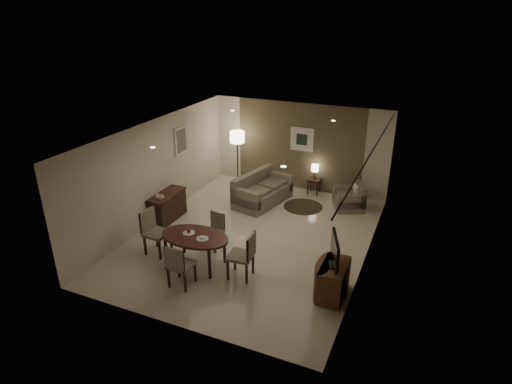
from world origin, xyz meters
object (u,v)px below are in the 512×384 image
at_px(floor_lamp, 238,159).
at_px(tv_cabinet, 333,280).
at_px(console_desk, 168,206).
at_px(side_table, 314,186).
at_px(chair_left, 157,233).
at_px(armchair, 349,197).
at_px(dining_table, 196,250).
at_px(chair_right, 240,255).
at_px(sofa, 263,189).
at_px(chair_near, 181,264).
at_px(chair_far, 213,232).

bearing_deg(floor_lamp, tv_cabinet, -46.32).
bearing_deg(console_desk, side_table, 46.31).
height_order(chair_left, armchair, chair_left).
xyz_separation_m(dining_table, armchair, (2.47, 4.24, -0.00)).
bearing_deg(chair_right, chair_left, -97.90).
xyz_separation_m(console_desk, floor_lamp, (0.68, 2.91, 0.51)).
relative_size(sofa, armchair, 2.27).
xyz_separation_m(dining_table, sofa, (0.09, 3.62, 0.07)).
bearing_deg(side_table, sofa, -133.11).
relative_size(chair_right, armchair, 1.27).
bearing_deg(sofa, tv_cabinet, -126.81).
relative_size(tv_cabinet, chair_near, 0.92).
distance_m(armchair, side_table, 1.37).
relative_size(side_table, floor_lamp, 0.27).
bearing_deg(tv_cabinet, armchair, 97.99).
bearing_deg(dining_table, floor_lamp, 104.29).
height_order(console_desk, dining_table, console_desk).
bearing_deg(chair_right, sofa, -169.91).
distance_m(dining_table, chair_right, 1.11).
bearing_deg(side_table, chair_near, -101.56).
bearing_deg(armchair, console_desk, -84.30).
xyz_separation_m(chair_left, armchair, (3.54, 4.15, -0.17)).
bearing_deg(armchair, chair_near, -50.78).
xyz_separation_m(dining_table, chair_right, (1.10, -0.01, 0.15)).
distance_m(chair_near, floor_lamp, 5.45).
bearing_deg(side_table, floor_lamp, -171.93).
bearing_deg(sofa, chair_right, -151.62).
bearing_deg(armchair, sofa, -100.97).
relative_size(dining_table, chair_far, 1.81).
relative_size(tv_cabinet, chair_right, 0.87).
bearing_deg(chair_right, side_table, 172.58).
bearing_deg(armchair, chair_left, -65.90).
xyz_separation_m(chair_near, chair_far, (-0.11, 1.55, -0.06)).
bearing_deg(armchair, dining_table, -55.74).
distance_m(console_desk, chair_near, 3.08).
bearing_deg(side_table, console_desk, -133.69).
bearing_deg(chair_far, chair_near, -77.87).
bearing_deg(chair_left, dining_table, -91.86).
bearing_deg(chair_right, dining_table, -95.77).
bearing_deg(dining_table, chair_far, 89.90).
bearing_deg(sofa, floor_lamp, 66.53).
xyz_separation_m(tv_cabinet, chair_far, (-3.05, 0.66, 0.08)).
bearing_deg(floor_lamp, dining_table, -75.71).
bearing_deg(chair_near, chair_far, -86.40).
distance_m(chair_far, floor_lamp, 3.95).
bearing_deg(sofa, chair_left, 174.83).
bearing_deg(chair_near, console_desk, -51.23).
height_order(sofa, armchair, sofa).
distance_m(console_desk, tv_cabinet, 5.11).
bearing_deg(side_table, chair_right, -92.00).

